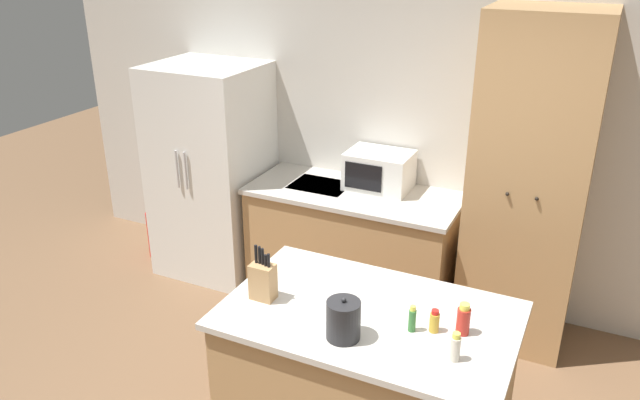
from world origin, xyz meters
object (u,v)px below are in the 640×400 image
at_px(spice_bottle_amber_oil, 463,320).
at_px(knife_block, 263,281).
at_px(refrigerator, 212,171).
at_px(pantry_cabinet, 529,186).
at_px(microwave, 379,170).
at_px(fire_extinguisher, 155,233).
at_px(spice_bottle_short_red, 434,321).
at_px(spice_bottle_green_herb, 455,347).
at_px(spice_bottle_tall_dark, 412,319).
at_px(kettle, 343,320).

bearing_deg(spice_bottle_amber_oil, knife_block, -172.21).
bearing_deg(refrigerator, pantry_cabinet, 1.79).
bearing_deg(microwave, fire_extinguisher, -172.35).
bearing_deg(fire_extinguisher, spice_bottle_short_red, -25.64).
height_order(knife_block, spice_bottle_short_red, knife_block).
bearing_deg(knife_block, spice_bottle_green_herb, -4.31).
xyz_separation_m(microwave, spice_bottle_tall_dark, (0.81, -1.70, -0.05)).
bearing_deg(spice_bottle_short_red, knife_block, -173.79).
height_order(spice_bottle_short_red, fire_extinguisher, spice_bottle_short_red).
bearing_deg(fire_extinguisher, kettle, -32.71).
height_order(pantry_cabinet, spice_bottle_tall_dark, pantry_cabinet).
xyz_separation_m(knife_block, kettle, (0.51, -0.14, -0.01)).
bearing_deg(spice_bottle_tall_dark, pantry_cabinet, 80.16).
distance_m(pantry_cabinet, spice_bottle_short_red, 1.58).
distance_m(spice_bottle_tall_dark, spice_bottle_short_red, 0.11).
distance_m(microwave, fire_extinguisher, 2.17).
bearing_deg(knife_block, spice_bottle_amber_oil, 7.79).
height_order(microwave, spice_bottle_tall_dark, microwave).
relative_size(spice_bottle_short_red, fire_extinguisher, 0.24).
bearing_deg(microwave, pantry_cabinet, -5.15).
distance_m(spice_bottle_green_herb, fire_extinguisher, 3.51).
xyz_separation_m(pantry_cabinet, fire_extinguisher, (-3.08, -0.17, -0.92)).
xyz_separation_m(kettle, fire_extinguisher, (-2.53, 1.62, -0.81)).
bearing_deg(spice_bottle_green_herb, spice_bottle_amber_oil, 94.33).
relative_size(refrigerator, spice_bottle_short_red, 14.87).
bearing_deg(kettle, spice_bottle_tall_dark, 34.77).
bearing_deg(spice_bottle_tall_dark, spice_bottle_short_red, 23.29).
bearing_deg(microwave, spice_bottle_green_herb, -60.24).
height_order(refrigerator, kettle, refrigerator).
xyz_separation_m(spice_bottle_amber_oil, kettle, (-0.50, -0.27, 0.02)).
xyz_separation_m(spice_bottle_short_red, spice_bottle_green_herb, (0.14, -0.17, 0.01)).
bearing_deg(spice_bottle_tall_dark, knife_block, -176.05).
distance_m(refrigerator, microwave, 1.42).
bearing_deg(spice_bottle_green_herb, spice_bottle_tall_dark, 151.22).
bearing_deg(spice_bottle_short_red, kettle, -147.98).
height_order(pantry_cabinet, knife_block, pantry_cabinet).
distance_m(spice_bottle_short_red, fire_extinguisher, 3.30).
distance_m(spice_bottle_amber_oil, kettle, 0.57).
bearing_deg(fire_extinguisher, spice_bottle_amber_oil, -24.04).
height_order(refrigerator, knife_block, refrigerator).
bearing_deg(spice_bottle_tall_dark, kettle, -145.23).
distance_m(spice_bottle_short_red, kettle, 0.44).
distance_m(refrigerator, knife_block, 2.13).
relative_size(spice_bottle_green_herb, kettle, 0.65).
distance_m(spice_bottle_amber_oil, spice_bottle_green_herb, 0.22).
distance_m(refrigerator, spice_bottle_green_herb, 2.95).
bearing_deg(refrigerator, knife_block, -48.08).
xyz_separation_m(spice_bottle_amber_oil, fire_extinguisher, (-3.02, 1.35, -0.79)).
relative_size(spice_bottle_amber_oil, kettle, 0.75).
relative_size(knife_block, spice_bottle_amber_oil, 1.81).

